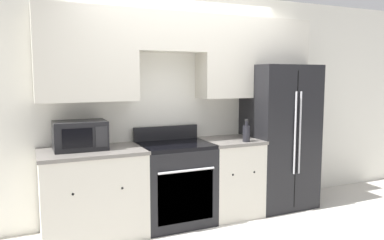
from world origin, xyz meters
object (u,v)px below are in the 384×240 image
(oven_range, at_px, (175,183))
(refrigerator, at_px, (278,136))
(microwave, at_px, (80,135))
(bottle, at_px, (246,133))

(oven_range, relative_size, refrigerator, 0.60)
(oven_range, xyz_separation_m, microwave, (-0.99, 0.08, 0.58))
(oven_range, relative_size, bottle, 4.16)
(bottle, bearing_deg, refrigerator, 21.31)
(refrigerator, relative_size, microwave, 3.43)
(oven_range, distance_m, bottle, 0.97)
(refrigerator, distance_m, microwave, 2.40)
(refrigerator, relative_size, bottle, 6.96)
(refrigerator, xyz_separation_m, microwave, (-2.39, 0.04, 0.16))
(refrigerator, height_order, microwave, refrigerator)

